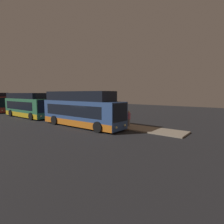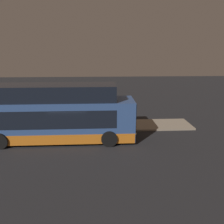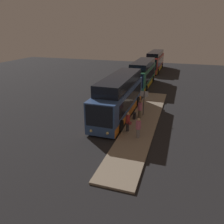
# 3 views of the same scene
# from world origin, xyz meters

# --- Properties ---
(ground) EXTENTS (80.00, 80.00, 0.00)m
(ground) POSITION_xyz_m (0.00, 0.00, 0.00)
(ground) COLOR #232326
(platform) EXTENTS (20.00, 2.74, 0.14)m
(platform) POSITION_xyz_m (0.00, 2.97, 0.07)
(platform) COLOR gray
(platform) RESTS_ON ground
(bus_lead) EXTENTS (11.32, 2.90, 4.07)m
(bus_lead) POSITION_xyz_m (-1.14, 0.17, 1.81)
(bus_lead) COLOR #33518C
(bus_lead) RESTS_ON ground
(passenger_boarding) EXTENTS (0.65, 0.49, 1.84)m
(passenger_boarding) POSITION_xyz_m (-0.61, 2.47, 1.13)
(passenger_boarding) COLOR #6B604C
(passenger_boarding) RESTS_ON platform
(passenger_waiting) EXTENTS (0.58, 0.63, 1.74)m
(passenger_waiting) POSITION_xyz_m (2.69, 2.08, 1.08)
(passenger_waiting) COLOR #2D2D33
(passenger_waiting) RESTS_ON platform
(passenger_with_bags) EXTENTS (0.55, 0.55, 1.73)m
(passenger_with_bags) POSITION_xyz_m (3.59, 3.18, 1.07)
(passenger_with_bags) COLOR gray
(passenger_with_bags) RESTS_ON platform
(suitcase) EXTENTS (0.44, 0.24, 0.87)m
(suitcase) POSITION_xyz_m (-0.18, 2.04, 0.46)
(suitcase) COLOR black
(suitcase) RESTS_ON platform
(sign_post) EXTENTS (0.10, 0.80, 2.55)m
(sign_post) POSITION_xyz_m (-1.54, 2.67, 1.81)
(sign_post) COLOR #4C4C51
(sign_post) RESTS_ON platform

